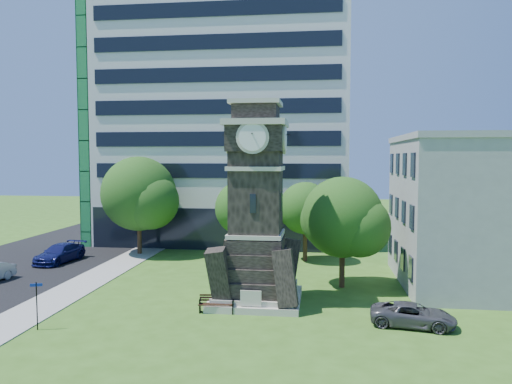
# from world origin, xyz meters

# --- Properties ---
(ground) EXTENTS (160.00, 160.00, 0.00)m
(ground) POSITION_xyz_m (0.00, 0.00, 0.00)
(ground) COLOR #345A19
(ground) RESTS_ON ground
(sidewalk) EXTENTS (3.00, 70.00, 0.06)m
(sidewalk) POSITION_xyz_m (-9.50, 5.00, 0.03)
(sidewalk) COLOR gray
(sidewalk) RESTS_ON ground
(clock_tower) EXTENTS (5.40, 5.40, 12.22)m
(clock_tower) POSITION_xyz_m (3.00, 2.00, 5.28)
(clock_tower) COLOR #BBB6A3
(clock_tower) RESTS_ON ground
(office_tall) EXTENTS (26.20, 15.11, 28.60)m
(office_tall) POSITION_xyz_m (-3.20, 25.84, 14.22)
(office_tall) COLOR silver
(office_tall) RESTS_ON ground
(car_street_north) EXTENTS (2.79, 5.51, 1.53)m
(car_street_north) POSITION_xyz_m (-14.94, 11.37, 0.77)
(car_street_north) COLOR #11164E
(car_street_north) RESTS_ON ground
(car_east_lot) EXTENTS (4.66, 2.76, 1.22)m
(car_east_lot) POSITION_xyz_m (11.73, -1.40, 0.61)
(car_east_lot) COLOR #46454A
(car_east_lot) RESTS_ON ground
(park_bench) EXTENTS (2.02, 0.54, 1.04)m
(park_bench) POSITION_xyz_m (1.02, -0.41, 0.55)
(park_bench) COLOR black
(park_bench) RESTS_ON ground
(street_sign) EXTENTS (0.60, 0.06, 2.50)m
(street_sign) POSITION_xyz_m (-7.54, -4.40, 1.56)
(street_sign) COLOR black
(street_sign) RESTS_ON ground
(tree_nw) EXTENTS (7.45, 6.78, 8.96)m
(tree_nw) POSITION_xyz_m (-9.44, 15.70, 5.35)
(tree_nw) COLOR #332114
(tree_nw) RESTS_ON ground
(tree_nc) EXTENTS (5.24, 4.77, 6.87)m
(tree_nc) POSITION_xyz_m (0.26, 14.68, 4.31)
(tree_nc) COLOR #332114
(tree_nc) RESTS_ON ground
(tree_ne) EXTENTS (4.90, 4.46, 6.79)m
(tree_ne) POSITION_xyz_m (5.70, 14.45, 4.38)
(tree_ne) COLOR #332114
(tree_ne) RESTS_ON ground
(tree_east) EXTENTS (6.05, 5.50, 7.57)m
(tree_east) POSITION_xyz_m (8.45, 6.16, 4.63)
(tree_east) COLOR #332114
(tree_east) RESTS_ON ground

